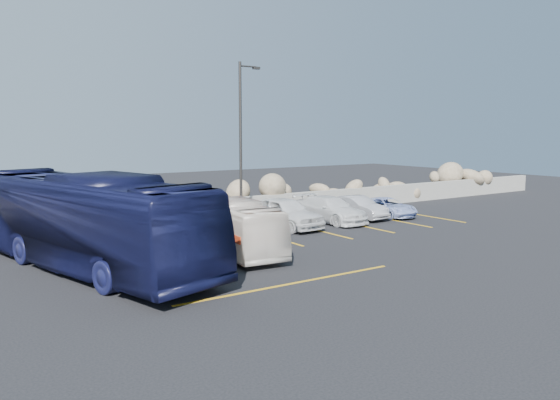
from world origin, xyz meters
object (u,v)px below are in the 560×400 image
car_b (357,207)px  car_d (387,207)px  lamppost (242,140)px  car_a (285,213)px  tour_coach (87,221)px  car_c (330,210)px  vintage_bus (226,224)px

car_b → car_d: size_ratio=1.00×
lamppost → car_b: 7.74m
car_a → car_b: 4.93m
car_a → car_d: car_a is taller
tour_coach → car_d: size_ratio=3.22×
tour_coach → car_c: bearing=-2.5°
tour_coach → vintage_bus: bearing=-14.7°
car_b → car_d: (1.90, -0.34, -0.09)m
car_c → car_d: bearing=-6.0°
car_b → vintage_bus: bearing=-165.4°
car_a → car_c: 2.95m
car_a → car_c: (2.94, 0.10, -0.10)m
car_b → car_d: car_b is taller
tour_coach → car_d: (17.01, 2.64, -1.15)m
car_b → lamppost: bearing=170.7°
car_a → car_c: bearing=-3.0°
vintage_bus → car_a: vintage_bus is taller
car_d → tour_coach: bearing=-169.3°
lamppost → tour_coach: bearing=-155.5°
lamppost → tour_coach: lamppost is taller
lamppost → car_a: bearing=-28.7°
car_a → car_d: size_ratio=1.21×
lamppost → vintage_bus: 5.76m
vintage_bus → car_c: bearing=26.1°
car_d → car_a: bearing=-179.4°
tour_coach → car_a: 10.60m
lamppost → car_c: bearing=-10.7°
vintage_bus → car_b: vintage_bus is taller
car_c → car_d: size_ratio=1.23×
lamppost → car_a: size_ratio=1.78×
car_a → car_b: car_a is taller
vintage_bus → car_b: 10.12m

